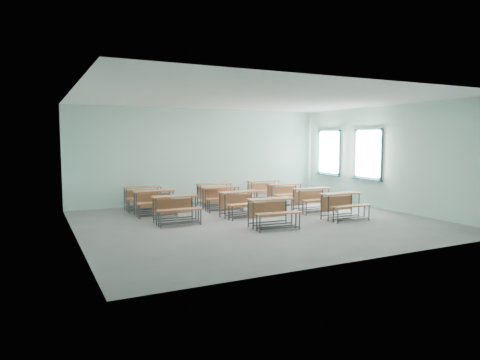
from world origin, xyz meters
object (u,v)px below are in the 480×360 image
object	(u,v)px
desk_unit_r2c1	(222,195)
desk_unit_r3c1	(215,191)
desk_unit_r2c2	(286,191)
desk_unit_r3c0	(143,194)
desk_unit_r1c0	(176,205)
desk_unit_r3c2	(265,187)
desk_unit_r0c2	(343,202)
desk_unit_r1c2	(313,196)
desk_unit_r1c1	(241,200)
desk_unit_r0c1	(272,208)
desk_unit_r2c0	(155,199)

from	to	relation	value
desk_unit_r2c1	desk_unit_r3c1	world-z (taller)	same
desk_unit_r2c2	desk_unit_r3c0	size ratio (longest dim) A/B	1.03
desk_unit_r1c0	desk_unit_r3c2	xyz separation A→B (m)	(4.08, 2.55, 0.00)
desk_unit_r0c2	desk_unit_r1c2	bearing A→B (deg)	90.50
desk_unit_r1c1	desk_unit_r2c1	distance (m)	1.26
desk_unit_r0c2	desk_unit_r1c0	world-z (taller)	same
desk_unit_r0c2	desk_unit_r1c1	distance (m)	2.79
desk_unit_r0c1	desk_unit_r3c2	distance (m)	4.62
desk_unit_r0c2	desk_unit_r1c1	world-z (taller)	same
desk_unit_r0c1	desk_unit_r3c2	world-z (taller)	same
desk_unit_r0c2	desk_unit_r2c1	distance (m)	3.66
desk_unit_r1c0	desk_unit_r3c0	size ratio (longest dim) A/B	1.01
desk_unit_r2c0	desk_unit_r2c1	bearing A→B (deg)	0.71
desk_unit_r2c2	desk_unit_r3c1	world-z (taller)	same
desk_unit_r2c0	desk_unit_r3c2	bearing A→B (deg)	16.65
desk_unit_r1c2	desk_unit_r3c2	world-z (taller)	same
desk_unit_r2c0	desk_unit_r3c1	distance (m)	2.49
desk_unit_r1c0	desk_unit_r3c0	world-z (taller)	same
desk_unit_r0c2	desk_unit_r3c2	distance (m)	4.01
desk_unit_r1c0	desk_unit_r1c2	world-z (taller)	same
desk_unit_r2c0	desk_unit_r2c1	world-z (taller)	same
desk_unit_r1c1	desk_unit_r3c2	distance (m)	3.27
desk_unit_r2c1	desk_unit_r3c1	xyz separation A→B (m)	(0.21, 1.01, 0.00)
desk_unit_r0c2	desk_unit_r2c1	bearing A→B (deg)	129.68
desk_unit_r3c1	desk_unit_r3c2	size ratio (longest dim) A/B	0.97
desk_unit_r1c1	desk_unit_r2c0	xyz separation A→B (m)	(-2.09, 1.28, 0.00)
desk_unit_r1c0	desk_unit_r2c1	bearing A→B (deg)	37.31
desk_unit_r0c1	desk_unit_r2c1	distance (m)	2.91
desk_unit_r2c0	desk_unit_r2c2	size ratio (longest dim) A/B	0.97
desk_unit_r0c1	desk_unit_r3c2	xyz separation A→B (m)	(2.12, 4.10, 0.00)
desk_unit_r0c1	desk_unit_r3c1	size ratio (longest dim) A/B	1.04
desk_unit_r1c2	desk_unit_r2c0	bearing A→B (deg)	163.28
desk_unit_r0c1	desk_unit_r1c1	bearing A→B (deg)	96.30
desk_unit_r0c1	desk_unit_r2c2	size ratio (longest dim) A/B	1.01
desk_unit_r1c1	desk_unit_r2c1	bearing A→B (deg)	86.34
desk_unit_r2c1	desk_unit_r2c2	size ratio (longest dim) A/B	1.01
desk_unit_r1c0	desk_unit_r3c1	distance (m)	3.17
desk_unit_r0c1	desk_unit_r1c0	bearing A→B (deg)	146.30
desk_unit_r0c2	desk_unit_r0c1	bearing A→B (deg)	-177.68
desk_unit_r2c0	desk_unit_r3c1	bearing A→B (deg)	24.64
desk_unit_r1c1	desk_unit_r2c0	size ratio (longest dim) A/B	1.03
desk_unit_r2c0	desk_unit_r2c1	size ratio (longest dim) A/B	0.96
desk_unit_r0c2	desk_unit_r2c2	distance (m)	2.75
desk_unit_r1c0	desk_unit_r3c0	xyz separation A→B (m)	(-0.24, 2.49, 0.00)
desk_unit_r3c0	desk_unit_r3c2	world-z (taller)	same
desk_unit_r0c2	desk_unit_r3c2	world-z (taller)	same
desk_unit_r0c2	desk_unit_r2c2	xyz separation A→B (m)	(-0.08, 2.74, 0.00)
desk_unit_r2c2	desk_unit_r2c0	bearing A→B (deg)	-177.21
desk_unit_r1c0	desk_unit_r2c1	xyz separation A→B (m)	(1.89, 1.36, 0.00)
desk_unit_r0c2	desk_unit_r2c1	xyz separation A→B (m)	(-2.34, 2.81, 0.00)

